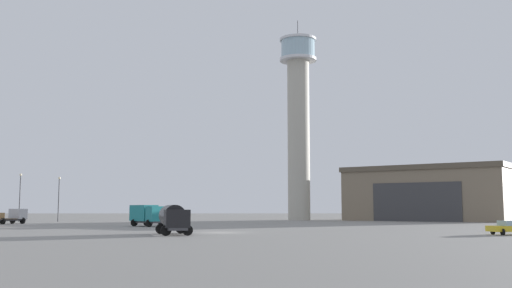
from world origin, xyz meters
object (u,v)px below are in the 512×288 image
truck_fuel_tanker_black (173,218)px  control_tower (298,115)px  car_yellow (512,227)px  light_post_west (20,193)px  light_post_east (59,195)px  truck_box_teal (147,214)px  truck_flatbed_silver (12,216)px

truck_fuel_tanker_black → control_tower: bearing=149.6°
control_tower → car_yellow: (14.85, -66.14, -21.35)m
light_post_west → control_tower: bearing=14.2°
truck_fuel_tanker_black → light_post_east: 59.50m
control_tower → light_post_west: control_tower is taller
truck_box_teal → light_post_east: size_ratio=0.72×
car_yellow → light_post_west: bearing=-45.3°
truck_fuel_tanker_black → truck_flatbed_silver: (-30.71, 37.79, -0.42)m
control_tower → light_post_west: size_ratio=4.81×
control_tower → light_post_east: (-45.98, -12.80, -17.11)m
control_tower → truck_fuel_tanker_black: control_tower is taller
truck_box_teal → light_post_west: size_ratio=0.67×
light_post_west → light_post_east: (7.00, 0.56, -0.31)m
control_tower → truck_fuel_tanker_black: bearing=-105.4°
control_tower → car_yellow: control_tower is taller
truck_flatbed_silver → truck_box_teal: size_ratio=1.12×
car_yellow → control_tower: bearing=-84.7°
control_tower → car_yellow: size_ratio=9.34×
truck_box_teal → car_yellow: (39.66, -25.97, -0.94)m
light_post_west → car_yellow: bearing=-37.9°
control_tower → truck_flatbed_silver: bearing=-150.6°
car_yellow → light_post_west: size_ratio=0.51×
truck_flatbed_silver → car_yellow: 74.42m
control_tower → light_post_east: size_ratio=5.15×
truck_fuel_tanker_black → car_yellow: truck_fuel_tanker_black is taller
truck_box_teal → truck_fuel_tanker_black: bearing=-25.9°
truck_fuel_tanker_black → light_post_east: light_post_east is taller
truck_fuel_tanker_black → light_post_east: bearing=-166.8°
car_yellow → light_post_west: light_post_west is taller
truck_flatbed_silver → car_yellow: truck_flatbed_silver is taller
truck_fuel_tanker_black → truck_box_teal: 25.94m
light_post_west → light_post_east: bearing=4.6°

